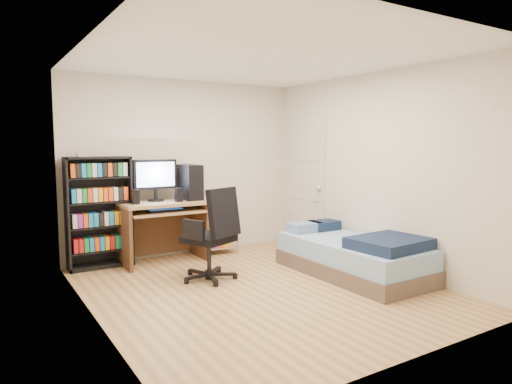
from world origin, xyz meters
TOP-DOWN VIEW (x-y plane):
  - room at (0.00, 0.00)m, footprint 3.58×4.08m
  - media_shelf at (-1.28, 1.84)m, footprint 0.81×0.27m
  - computer_desk at (-0.38, 1.72)m, footprint 1.10×0.64m
  - office_chair at (-0.30, 0.58)m, footprint 0.86×0.86m
  - wire_cart at (0.38, 1.74)m, footprint 0.53×0.42m
  - bed at (1.26, -0.15)m, footprint 0.96×1.91m
  - door at (1.72, 1.35)m, footprint 0.12×0.80m

SIDE VIEW (x-z plane):
  - bed at x=1.26m, z-range -0.03..0.51m
  - office_chair at x=-0.30m, z-range -0.20..0.90m
  - wire_cart at x=0.38m, z-range 0.12..0.92m
  - media_shelf at x=-1.28m, z-range -0.01..1.48m
  - computer_desk at x=-0.38m, z-range 0.05..1.44m
  - door at x=1.72m, z-range 0.00..2.00m
  - room at x=0.00m, z-range -0.04..2.54m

